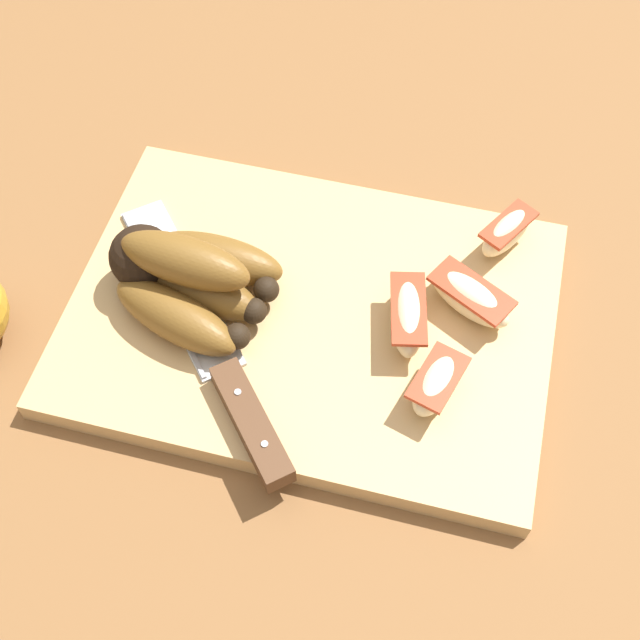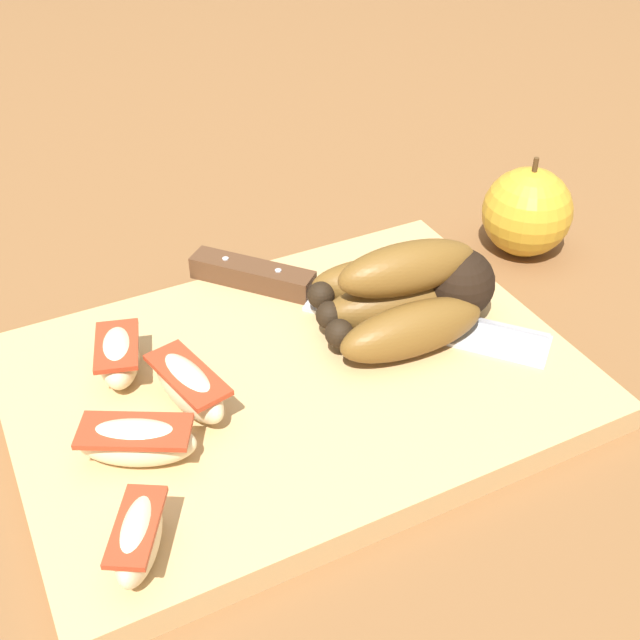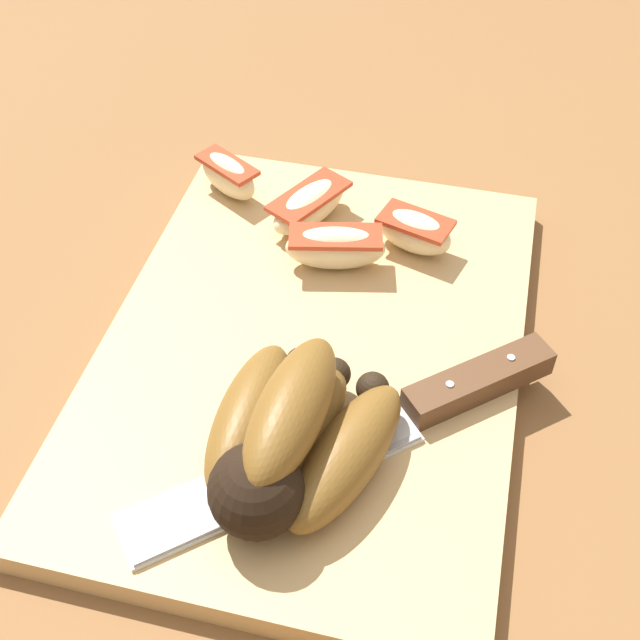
{
  "view_description": "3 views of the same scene",
  "coord_description": "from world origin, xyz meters",
  "px_view_note": "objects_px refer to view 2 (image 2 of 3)",
  "views": [
    {
      "loc": [
        -0.1,
        0.36,
        0.57
      ],
      "look_at": [
        -0.01,
        0.04,
        0.05
      ],
      "focal_mm": 46.96,
      "sensor_mm": 36.0,
      "label": 1
    },
    {
      "loc": [
        -0.17,
        -0.37,
        0.38
      ],
      "look_at": [
        0.02,
        0.02,
        0.05
      ],
      "focal_mm": 44.73,
      "sensor_mm": 36.0,
      "label": 2
    },
    {
      "loc": [
        0.35,
        0.1,
        0.42
      ],
      "look_at": [
        0.01,
        0.02,
        0.06
      ],
      "focal_mm": 46.41,
      "sensor_mm": 36.0,
      "label": 3
    }
  ],
  "objects_px": {
    "chefs_knife": "(310,290)",
    "apple_wedge_far": "(119,356)",
    "apple_wedge_extra": "(139,538)",
    "whole_apple": "(527,212)",
    "banana_bunch": "(408,294)",
    "apple_wedge_middle": "(189,386)",
    "apple_wedge_near": "(136,441)"
  },
  "relations": [
    {
      "from": "banana_bunch",
      "to": "chefs_knife",
      "type": "distance_m",
      "value": 0.08
    },
    {
      "from": "chefs_knife",
      "to": "banana_bunch",
      "type": "bearing_deg",
      "value": -51.78
    },
    {
      "from": "banana_bunch",
      "to": "apple_wedge_far",
      "type": "bearing_deg",
      "value": 169.32
    },
    {
      "from": "banana_bunch",
      "to": "whole_apple",
      "type": "xyz_separation_m",
      "value": [
        0.16,
        0.07,
        -0.01
      ]
    },
    {
      "from": "apple_wedge_near",
      "to": "apple_wedge_far",
      "type": "xyz_separation_m",
      "value": [
        0.01,
        0.08,
        0.0
      ]
    },
    {
      "from": "whole_apple",
      "to": "apple_wedge_near",
      "type": "bearing_deg",
      "value": -163.67
    },
    {
      "from": "apple_wedge_extra",
      "to": "apple_wedge_middle",
      "type": "bearing_deg",
      "value": 57.87
    },
    {
      "from": "chefs_knife",
      "to": "apple_wedge_extra",
      "type": "bearing_deg",
      "value": -136.68
    },
    {
      "from": "apple_wedge_near",
      "to": "chefs_knife",
      "type": "bearing_deg",
      "value": 32.31
    },
    {
      "from": "whole_apple",
      "to": "apple_wedge_middle",
      "type": "bearing_deg",
      "value": -166.43
    },
    {
      "from": "apple_wedge_extra",
      "to": "whole_apple",
      "type": "relative_size",
      "value": 0.67
    },
    {
      "from": "chefs_knife",
      "to": "apple_wedge_middle",
      "type": "relative_size",
      "value": 3.1
    },
    {
      "from": "banana_bunch",
      "to": "whole_apple",
      "type": "relative_size",
      "value": 1.52
    },
    {
      "from": "banana_bunch",
      "to": "apple_wedge_middle",
      "type": "height_order",
      "value": "banana_bunch"
    },
    {
      "from": "apple_wedge_near",
      "to": "apple_wedge_middle",
      "type": "xyz_separation_m",
      "value": [
        0.04,
        0.03,
        0.0
      ]
    },
    {
      "from": "apple_wedge_far",
      "to": "apple_wedge_extra",
      "type": "height_order",
      "value": "apple_wedge_extra"
    },
    {
      "from": "banana_bunch",
      "to": "apple_wedge_near",
      "type": "relative_size",
      "value": 1.78
    },
    {
      "from": "apple_wedge_middle",
      "to": "apple_wedge_far",
      "type": "xyz_separation_m",
      "value": [
        -0.03,
        0.05,
        -0.0
      ]
    },
    {
      "from": "whole_apple",
      "to": "chefs_knife",
      "type": "bearing_deg",
      "value": -178.5
    },
    {
      "from": "apple_wedge_near",
      "to": "apple_wedge_middle",
      "type": "relative_size",
      "value": 1.02
    },
    {
      "from": "apple_wedge_middle",
      "to": "whole_apple",
      "type": "bearing_deg",
      "value": 13.57
    },
    {
      "from": "apple_wedge_middle",
      "to": "whole_apple",
      "type": "xyz_separation_m",
      "value": [
        0.33,
        0.08,
        0.0
      ]
    },
    {
      "from": "apple_wedge_near",
      "to": "apple_wedge_far",
      "type": "height_order",
      "value": "apple_wedge_far"
    },
    {
      "from": "chefs_knife",
      "to": "apple_wedge_far",
      "type": "relative_size",
      "value": 3.74
    },
    {
      "from": "apple_wedge_extra",
      "to": "whole_apple",
      "type": "distance_m",
      "value": 0.43
    },
    {
      "from": "apple_wedge_near",
      "to": "apple_wedge_extra",
      "type": "distance_m",
      "value": 0.07
    },
    {
      "from": "banana_bunch",
      "to": "apple_wedge_middle",
      "type": "distance_m",
      "value": 0.17
    },
    {
      "from": "chefs_knife",
      "to": "apple_wedge_near",
      "type": "relative_size",
      "value": 3.03
    },
    {
      "from": "banana_bunch",
      "to": "apple_wedge_far",
      "type": "relative_size",
      "value": 2.19
    },
    {
      "from": "apple_wedge_near",
      "to": "apple_wedge_middle",
      "type": "height_order",
      "value": "apple_wedge_middle"
    },
    {
      "from": "apple_wedge_extra",
      "to": "chefs_knife",
      "type": "bearing_deg",
      "value": 43.32
    },
    {
      "from": "chefs_knife",
      "to": "apple_wedge_far",
      "type": "xyz_separation_m",
      "value": [
        -0.15,
        -0.02,
        0.01
      ]
    }
  ]
}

